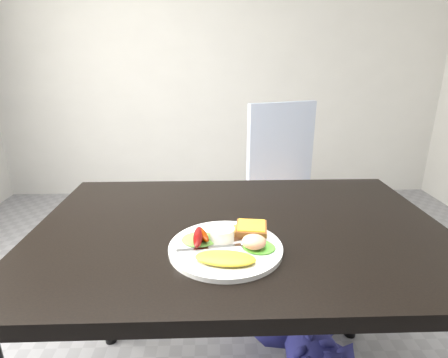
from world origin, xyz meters
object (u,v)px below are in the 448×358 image
dining_chair (285,198)px  person (273,153)px  dining_table (240,231)px  plate (226,248)px

dining_chair → person: person is taller
dining_table → plate: 0.15m
dining_table → dining_chair: size_ratio=2.70×
dining_table → person: 0.71m
dining_chair → plate: size_ratio=1.52×
dining_table → plate: size_ratio=4.12×
dining_chair → person: 0.45m
dining_table → plate: plate is taller
dining_chair → plate: plate is taller
dining_table → plate: (-0.05, -0.14, 0.03)m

